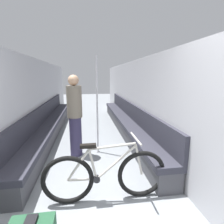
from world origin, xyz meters
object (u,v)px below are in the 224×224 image
at_px(bicycle, 106,176).
at_px(bench_seat_row_right, 126,122).
at_px(grab_pole_near, 97,107).
at_px(bench_seat_row_left, 50,125).
at_px(passenger_standing, 75,115).

bearing_deg(bicycle, bench_seat_row_right, 90.66).
xyz_separation_m(bench_seat_row_right, grab_pole_near, (-0.93, -1.31, 0.71)).
height_order(bench_seat_row_right, grab_pole_near, grab_pole_near).
distance_m(bicycle, grab_pole_near, 1.65).
height_order(bench_seat_row_left, grab_pole_near, grab_pole_near).
relative_size(grab_pole_near, passenger_standing, 1.23).
bearing_deg(grab_pole_near, passenger_standing, -171.29).
bearing_deg(bench_seat_row_left, bench_seat_row_right, 0.00).
bearing_deg(bench_seat_row_left, grab_pole_near, -46.36).
xyz_separation_m(bicycle, grab_pole_near, (-0.00, 1.52, 0.64)).
bearing_deg(bicycle, passenger_standing, 126.35).
distance_m(bench_seat_row_right, bicycle, 2.98).
bearing_deg(bicycle, grab_pole_near, 108.84).
relative_size(bench_seat_row_right, grab_pole_near, 2.84).
distance_m(bench_seat_row_left, bicycle, 3.09).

